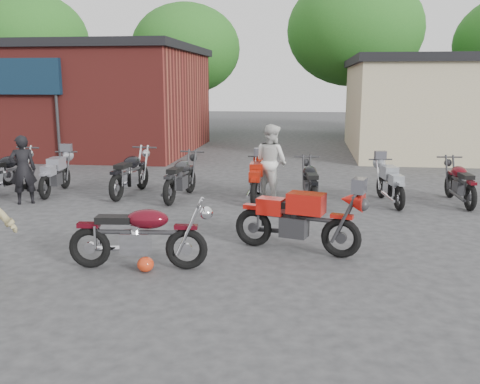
# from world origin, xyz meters

# --- Properties ---
(ground) EXTENTS (90.00, 90.00, 0.00)m
(ground) POSITION_xyz_m (0.00, 0.00, 0.00)
(ground) COLOR #2F2F31
(brick_building) EXTENTS (12.00, 8.00, 4.00)m
(brick_building) POSITION_xyz_m (-9.00, 14.00, 2.00)
(brick_building) COLOR maroon
(brick_building) RESTS_ON ground
(tree_0) EXTENTS (6.56, 6.56, 8.20)m
(tree_0) POSITION_xyz_m (-14.00, 22.00, 4.10)
(tree_0) COLOR #195817
(tree_0) RESTS_ON ground
(tree_1) EXTENTS (5.92, 5.92, 7.40)m
(tree_1) POSITION_xyz_m (-5.00, 22.00, 3.70)
(tree_1) COLOR #195817
(tree_1) RESTS_ON ground
(tree_2) EXTENTS (7.04, 7.04, 8.80)m
(tree_2) POSITION_xyz_m (4.00, 22.00, 4.40)
(tree_2) COLOR #195817
(tree_2) RESTS_ON ground
(vintage_motorcycle) EXTENTS (2.11, 0.85, 1.19)m
(vintage_motorcycle) POSITION_xyz_m (-0.69, 0.14, 0.60)
(vintage_motorcycle) COLOR #4B0913
(vintage_motorcycle) RESTS_ON ground
(sportbike) EXTENTS (2.24, 1.28, 1.23)m
(sportbike) POSITION_xyz_m (1.68, 1.27, 0.62)
(sportbike) COLOR red
(sportbike) RESTS_ON ground
(helmet) EXTENTS (0.34, 0.34, 0.23)m
(helmet) POSITION_xyz_m (-0.58, 0.02, 0.12)
(helmet) COLOR red
(helmet) RESTS_ON ground
(person_dark) EXTENTS (0.71, 0.64, 1.62)m
(person_dark) POSITION_xyz_m (-4.79, 4.12, 0.81)
(person_dark) COLOR black
(person_dark) RESTS_ON ground
(person_light) EXTENTS (1.12, 1.10, 1.82)m
(person_light) POSITION_xyz_m (0.90, 5.52, 0.91)
(person_light) COLOR silver
(person_light) RESTS_ON ground
(row_bike_0) EXTENTS (0.91, 2.18, 1.23)m
(row_bike_0) POSITION_xyz_m (-5.79, 5.06, 0.62)
(row_bike_0) COLOR black
(row_bike_0) RESTS_ON ground
(row_bike_1) EXTENTS (0.79, 1.94, 1.10)m
(row_bike_1) POSITION_xyz_m (-4.61, 5.34, 0.55)
(row_bike_1) COLOR gray
(row_bike_1) RESTS_ON ground
(row_bike_2) EXTENTS (0.90, 2.19, 1.24)m
(row_bike_2) POSITION_xyz_m (-2.65, 5.43, 0.62)
(row_bike_2) COLOR black
(row_bike_2) RESTS_ON ground
(row_bike_3) EXTENTS (0.88, 2.10, 1.19)m
(row_bike_3) POSITION_xyz_m (-1.28, 5.14, 0.59)
(row_bike_3) COLOR black
(row_bike_3) RESTS_ON ground
(row_bike_4) EXTENTS (0.63, 1.85, 1.07)m
(row_bike_4) POSITION_xyz_m (0.57, 5.27, 0.53)
(row_bike_4) COLOR #A71E0D
(row_bike_4) RESTS_ON ground
(row_bike_5) EXTENTS (0.87, 2.02, 1.13)m
(row_bike_5) POSITION_xyz_m (1.86, 4.93, 0.57)
(row_bike_5) COLOR black
(row_bike_5) RESTS_ON ground
(row_bike_6) EXTENTS (0.90, 1.90, 1.06)m
(row_bike_6) POSITION_xyz_m (3.72, 5.23, 0.53)
(row_bike_6) COLOR gray
(row_bike_6) RESTS_ON ground
(row_bike_7) EXTENTS (0.76, 1.96, 1.12)m
(row_bike_7) POSITION_xyz_m (5.34, 5.45, 0.56)
(row_bike_7) COLOR #520A12
(row_bike_7) RESTS_ON ground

